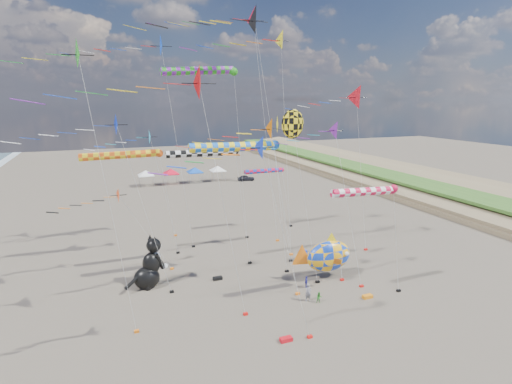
{
  "coord_description": "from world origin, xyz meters",
  "views": [
    {
      "loc": [
        -14.09,
        -21.58,
        17.13
      ],
      "look_at": [
        -0.96,
        12.0,
        8.76
      ],
      "focal_mm": 28.0,
      "sensor_mm": 36.0,
      "label": 1
    }
  ],
  "objects_px": {
    "person_adult": "(308,292)",
    "child_blue": "(306,282)",
    "cat_inflatable": "(149,262)",
    "parked_car": "(246,178)",
    "child_green": "(319,298)",
    "fish_inflatable": "(328,256)"
  },
  "relations": [
    {
      "from": "fish_inflatable",
      "to": "child_green",
      "type": "bearing_deg",
      "value": -129.05
    },
    {
      "from": "cat_inflatable",
      "to": "parked_car",
      "type": "bearing_deg",
      "value": 36.52
    },
    {
      "from": "cat_inflatable",
      "to": "child_green",
      "type": "relative_size",
      "value": 4.89
    },
    {
      "from": "cat_inflatable",
      "to": "fish_inflatable",
      "type": "bearing_deg",
      "value": -38.69
    },
    {
      "from": "fish_inflatable",
      "to": "cat_inflatable",
      "type": "bearing_deg",
      "value": 164.63
    },
    {
      "from": "fish_inflatable",
      "to": "parked_car",
      "type": "xyz_separation_m",
      "value": [
        9.04,
        48.33,
        -1.71
      ]
    },
    {
      "from": "person_adult",
      "to": "child_green",
      "type": "distance_m",
      "value": 1.02
    },
    {
      "from": "person_adult",
      "to": "child_blue",
      "type": "distance_m",
      "value": 2.54
    },
    {
      "from": "child_green",
      "to": "parked_car",
      "type": "xyz_separation_m",
      "value": [
        12.27,
        52.32,
        0.12
      ]
    },
    {
      "from": "person_adult",
      "to": "fish_inflatable",
      "type": "bearing_deg",
      "value": 40.77
    },
    {
      "from": "person_adult",
      "to": "child_blue",
      "type": "bearing_deg",
      "value": 65.82
    },
    {
      "from": "child_green",
      "to": "cat_inflatable",
      "type": "bearing_deg",
      "value": 159.53
    },
    {
      "from": "person_adult",
      "to": "parked_car",
      "type": "relative_size",
      "value": 0.44
    },
    {
      "from": "fish_inflatable",
      "to": "person_adult",
      "type": "relative_size",
      "value": 3.98
    },
    {
      "from": "person_adult",
      "to": "child_green",
      "type": "height_order",
      "value": "person_adult"
    },
    {
      "from": "cat_inflatable",
      "to": "child_blue",
      "type": "xyz_separation_m",
      "value": [
        13.54,
        -5.55,
        -1.89
      ]
    },
    {
      "from": "fish_inflatable",
      "to": "child_green",
      "type": "height_order",
      "value": "fish_inflatable"
    },
    {
      "from": "cat_inflatable",
      "to": "person_adult",
      "type": "distance_m",
      "value": 14.83
    },
    {
      "from": "child_green",
      "to": "fish_inflatable",
      "type": "bearing_deg",
      "value": 63.27
    },
    {
      "from": "cat_inflatable",
      "to": "parked_car",
      "type": "height_order",
      "value": "cat_inflatable"
    },
    {
      "from": "fish_inflatable",
      "to": "child_green",
      "type": "distance_m",
      "value": 5.45
    },
    {
      "from": "cat_inflatable",
      "to": "child_green",
      "type": "bearing_deg",
      "value": -56.11
    }
  ]
}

